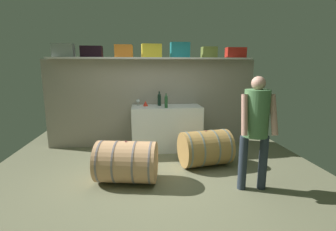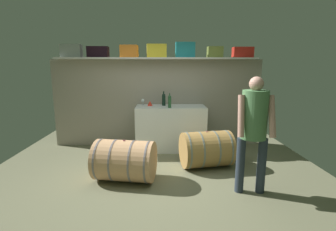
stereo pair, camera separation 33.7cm
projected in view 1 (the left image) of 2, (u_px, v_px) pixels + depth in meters
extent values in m
cube|color=#6A6A4F|center=(158.00, 171.00, 4.32)|extent=(5.84, 7.24, 0.02)
cube|color=gray|center=(153.00, 103.00, 5.61)|extent=(4.64, 0.10, 1.94)
cube|color=silver|center=(152.00, 58.00, 5.27)|extent=(4.27, 0.40, 0.03)
cube|color=gray|center=(63.00, 50.00, 5.04)|extent=(0.42, 0.21, 0.27)
cube|color=black|center=(92.00, 52.00, 5.11)|extent=(0.43, 0.24, 0.23)
cube|color=orange|center=(124.00, 51.00, 5.17)|extent=(0.37, 0.31, 0.26)
cube|color=yellow|center=(151.00, 51.00, 5.23)|extent=(0.43, 0.29, 0.28)
cube|color=teal|center=(180.00, 50.00, 5.30)|extent=(0.40, 0.24, 0.32)
cube|color=olive|center=(209.00, 52.00, 5.38)|extent=(0.32, 0.26, 0.23)
cube|color=red|center=(236.00, 53.00, 5.44)|extent=(0.43, 0.25, 0.22)
cube|color=white|center=(167.00, 128.00, 5.36)|extent=(1.48, 0.63, 0.95)
cylinder|color=#265430|center=(166.00, 103.00, 5.04)|extent=(0.07, 0.07, 0.21)
sphere|color=#265430|center=(166.00, 97.00, 5.01)|extent=(0.06, 0.06, 0.06)
cylinder|color=#265430|center=(166.00, 95.00, 5.01)|extent=(0.02, 0.02, 0.06)
cylinder|color=black|center=(159.00, 101.00, 5.32)|extent=(0.08, 0.08, 0.21)
sphere|color=black|center=(159.00, 95.00, 5.29)|extent=(0.07, 0.07, 0.07)
cylinder|color=black|center=(159.00, 93.00, 5.28)|extent=(0.03, 0.03, 0.07)
cylinder|color=white|center=(138.00, 105.00, 5.37)|extent=(0.07, 0.07, 0.00)
cylinder|color=white|center=(138.00, 104.00, 5.36)|extent=(0.01, 0.01, 0.07)
sphere|color=white|center=(138.00, 101.00, 5.35)|extent=(0.07, 0.07, 0.07)
sphere|color=maroon|center=(138.00, 101.00, 5.35)|extent=(0.05, 0.05, 0.05)
cone|color=red|center=(145.00, 103.00, 5.29)|extent=(0.11, 0.11, 0.11)
cylinder|color=#A67C42|center=(205.00, 148.00, 4.51)|extent=(0.97, 0.78, 0.64)
cylinder|color=slate|center=(186.00, 150.00, 4.41)|extent=(0.14, 0.65, 0.65)
cylinder|color=slate|center=(198.00, 149.00, 4.47)|extent=(0.14, 0.65, 0.65)
cylinder|color=slate|center=(212.00, 147.00, 4.54)|extent=(0.14, 0.65, 0.65)
cylinder|color=slate|center=(223.00, 146.00, 4.61)|extent=(0.14, 0.65, 0.65)
cylinder|color=#975552|center=(206.00, 131.00, 4.44)|extent=(0.04, 0.04, 0.01)
cylinder|color=tan|center=(127.00, 162.00, 3.85)|extent=(1.02, 0.80, 0.65)
cylinder|color=slate|center=(102.00, 161.00, 3.88)|extent=(0.14, 0.65, 0.66)
cylinder|color=slate|center=(117.00, 162.00, 3.86)|extent=(0.14, 0.65, 0.66)
cylinder|color=slate|center=(136.00, 162.00, 3.84)|extent=(0.14, 0.65, 0.66)
cylinder|color=slate|center=(151.00, 162.00, 3.83)|extent=(0.14, 0.65, 0.66)
cylinder|color=#8C4349|center=(126.00, 142.00, 3.79)|extent=(0.04, 0.04, 0.01)
cylinder|color=#28323E|center=(243.00, 163.00, 3.61)|extent=(0.12, 0.12, 0.81)
cylinder|color=#28323E|center=(263.00, 163.00, 3.62)|extent=(0.12, 0.12, 0.81)
cylinder|color=#4B7849|center=(256.00, 113.00, 3.47)|extent=(0.35, 0.35, 0.67)
sphere|color=tan|center=(258.00, 83.00, 3.39)|extent=(0.19, 0.19, 0.19)
cylinder|color=tan|center=(245.00, 115.00, 3.37)|extent=(0.10, 0.19, 0.57)
cylinder|color=tan|center=(274.00, 115.00, 3.38)|extent=(0.11, 0.27, 0.56)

